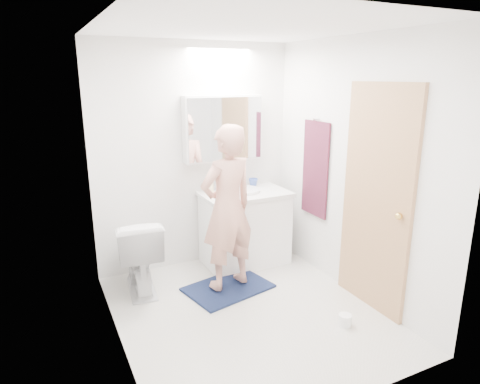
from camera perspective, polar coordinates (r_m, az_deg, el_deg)
floor at (r=3.94m, az=0.99°, el=-15.88°), size 2.50×2.50×0.00m
ceiling at (r=3.39m, az=1.19°, el=21.41°), size 2.50×2.50×0.00m
wall_back at (r=4.59m, az=-6.09°, el=4.71°), size 2.50×0.00×2.50m
wall_front at (r=2.48m, az=14.47°, el=-5.07°), size 2.50×0.00×2.50m
wall_left at (r=3.14m, az=-17.07°, el=-0.90°), size 0.00×2.50×2.50m
wall_right at (r=4.08m, az=14.97°, el=2.92°), size 0.00×2.50×2.50m
vanity_cabinet at (r=4.74m, az=0.66°, el=-5.06°), size 0.90×0.55×0.78m
countertop at (r=4.61m, az=0.68°, el=-0.28°), size 0.95×0.58×0.04m
sink_basin at (r=4.62m, az=0.51°, el=0.23°), size 0.36×0.36×0.03m
faucet at (r=4.77m, az=-0.51°, el=1.52°), size 0.02×0.02×0.16m
medicine_cabinet at (r=4.59m, az=-2.31°, el=8.57°), size 0.88×0.14×0.70m
mirror_panel at (r=4.52m, az=-1.92°, el=8.47°), size 0.84×0.01×0.66m
toilet at (r=4.26m, az=-13.52°, el=-8.08°), size 0.50×0.78×0.76m
bath_rug at (r=4.31m, az=-1.62°, el=-12.77°), size 0.90×0.71×0.02m
person at (r=3.98m, az=-1.71°, el=-2.21°), size 0.65×0.49×1.58m
door at (r=3.87m, az=17.91°, el=-1.05°), size 0.04×0.80×2.00m
door_knob at (r=3.65m, az=20.62°, el=-3.06°), size 0.06×0.06×0.06m
towel at (r=4.51m, az=10.12°, el=3.05°), size 0.02×0.42×1.00m
towel_hook at (r=4.42m, az=10.30°, el=9.64°), size 0.07×0.02×0.02m
soap_bottle_a at (r=4.56m, az=-4.10°, el=1.30°), size 0.13×0.13×0.23m
soap_bottle_b at (r=4.67m, az=-2.18°, el=1.20°), size 0.10×0.10×0.16m
toothbrush_cup at (r=4.81m, az=1.80°, el=1.25°), size 0.14×0.14×0.10m
toilet_paper_roll at (r=3.84m, az=13.97°, el=-16.43°), size 0.11×0.11×0.10m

